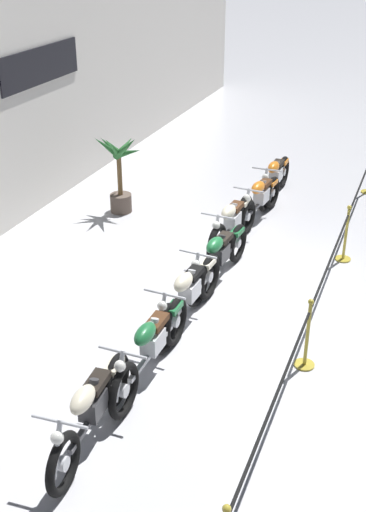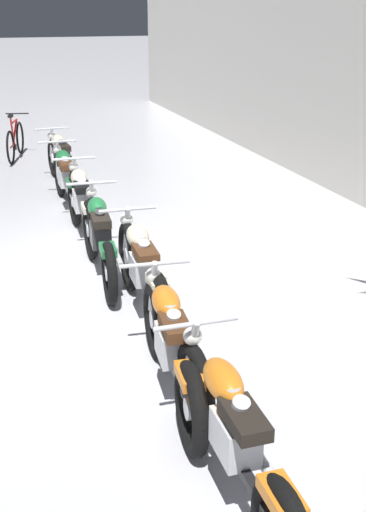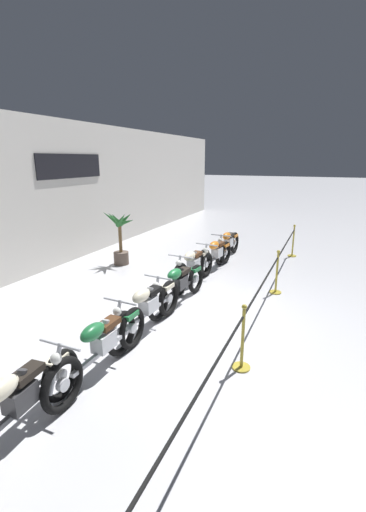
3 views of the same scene
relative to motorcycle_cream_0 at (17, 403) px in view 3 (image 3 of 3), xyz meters
name	(u,v)px [view 3 (image 3 of 3)]	position (x,y,z in m)	size (l,w,h in m)	color
ground_plane	(200,310)	(4.03, -0.68, -0.46)	(120.00, 120.00, 0.00)	silver
back_wall	(11,199)	(4.04, 4.45, 1.64)	(28.00, 0.29, 4.20)	silver
motorcycle_cream_0	(17,403)	(0.00, 0.00, 0.00)	(2.14, 0.62, 0.92)	black
motorcycle_green_1	(101,346)	(1.38, -0.13, 0.01)	(2.34, 0.62, 0.93)	black
motorcycle_cream_2	(147,309)	(2.75, -0.12, 0.01)	(2.36, 0.62, 0.95)	black
motorcycle_green_3	(178,285)	(4.10, -0.14, -0.01)	(2.36, 0.62, 0.92)	black
motorcycle_cream_4	(193,267)	(5.36, 0.03, 0.02)	(2.23, 0.62, 0.97)	black
motorcycle_orange_5	(216,254)	(6.81, -0.12, -0.01)	(2.09, 0.62, 0.92)	black
motorcycle_orange_6	(228,244)	(8.05, -0.10, 0.00)	(2.21, 0.62, 0.93)	black
potted_palm_left_of_row	(120,235)	(6.17, 2.68, 0.43)	(1.11, 0.96, 1.70)	brown
stanchion_far_left	(247,318)	(2.56, -1.98, 0.27)	(10.43, 0.28, 1.05)	gold
stanchion_mid_left	(242,347)	(2.34, -1.98, -0.11)	(0.28, 0.28, 1.05)	gold
stanchion_mid_right	(276,279)	(5.67, -1.98, -0.11)	(0.28, 0.28, 1.05)	gold
stanchion_far_right	(293,246)	(9.15, -1.98, -0.11)	(0.28, 0.28, 1.05)	gold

